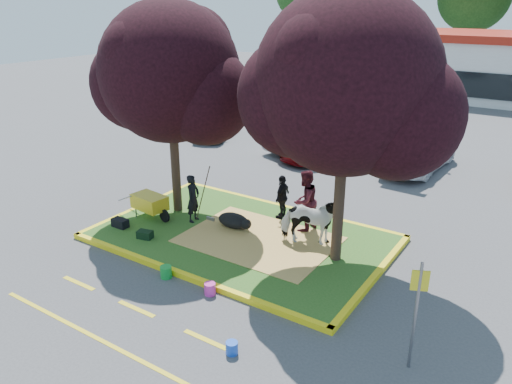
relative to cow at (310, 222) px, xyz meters
The scene contains 30 objects.
ground 2.19m from the cow, 164.53° to the right, with size 90.00×90.00×0.00m, color #424244.
median_island 2.16m from the cow, 164.53° to the right, with size 8.00×5.00×0.15m, color #2A5A1C.
curb_near 3.76m from the cow, 121.97° to the right, with size 8.30×0.16×0.15m, color yellow.
curb_far 2.92m from the cow, 133.63° to the left, with size 8.30×0.16×0.15m, color yellow.
curb_left 6.10m from the cow, behind, with size 0.16×5.30×0.15m, color yellow.
curb_right 2.33m from the cow, 14.17° to the right, with size 0.16×5.30×0.15m, color yellow.
straw_bedding 1.61m from the cow, 158.20° to the right, with size 4.20×3.00×0.01m, color #E9B75F.
tree_purple_left 5.89m from the cow, behind, with size 5.06×4.20×6.51m.
tree_purple_right 3.85m from the cow, 20.16° to the right, with size 5.30×4.40×6.82m.
fire_lane_stripe_a 6.22m from the cow, 129.79° to the right, with size 1.10×0.12×0.01m, color yellow.
fire_lane_stripe_b 5.19m from the cow, 112.33° to the right, with size 1.10×0.12×0.01m, color yellow.
fire_lane_stripe_c 4.81m from the cow, 89.35° to the right, with size 1.10×0.12×0.01m, color yellow.
fire_lane_long 6.31m from the cow, 108.15° to the right, with size 6.00×0.10×0.01m, color yellow.
retail_building 27.48m from the cow, 89.89° to the left, with size 20.40×8.40×4.40m.
cow is the anchor object (origin of this frame).
calf 2.49m from the cow, behind, with size 1.03×0.58×0.45m, color black.
handler 3.78m from the cow, behind, with size 0.54×0.36×1.49m, color black.
visitor_a 1.00m from the cow, 127.06° to the left, with size 0.90×0.70×1.85m, color #42131B.
visitor_b 1.97m from the cow, 143.29° to the left, with size 0.82×0.34×1.40m, color black.
wheelbarrow 5.15m from the cow, 167.76° to the right, with size 1.99×0.79×0.75m.
gear_bag_dark 5.74m from the cow, 158.44° to the right, with size 0.51×0.28×0.26m, color black.
gear_bag_green 4.74m from the cow, 151.52° to the right, with size 0.43×0.27×0.23m, color black.
sign_post 5.04m from the cow, 40.26° to the right, with size 0.30×0.16×2.27m.
bucket_green 4.12m from the cow, 124.78° to the right, with size 0.29×0.29×0.31m, color green.
bucket_pink 3.53m from the cow, 105.35° to the right, with size 0.27×0.27×0.29m, color #DF31A6.
bucket_blue 4.90m from the cow, 80.92° to the right, with size 0.25×0.25×0.27m, color blue.
car_black 12.76m from the cow, 139.56° to the left, with size 1.49×3.71×1.26m, color black.
car_silver 9.78m from the cow, 119.25° to the left, with size 1.33×3.82×1.26m, color #929599.
car_red 8.73m from the cow, 114.10° to the left, with size 1.98×4.30×1.20m, color maroon.
car_white 8.81m from the cow, 87.32° to the left, with size 1.97×4.86×1.41m, color white.
Camera 1 is at (7.53, -10.74, 6.60)m, focal length 35.00 mm.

